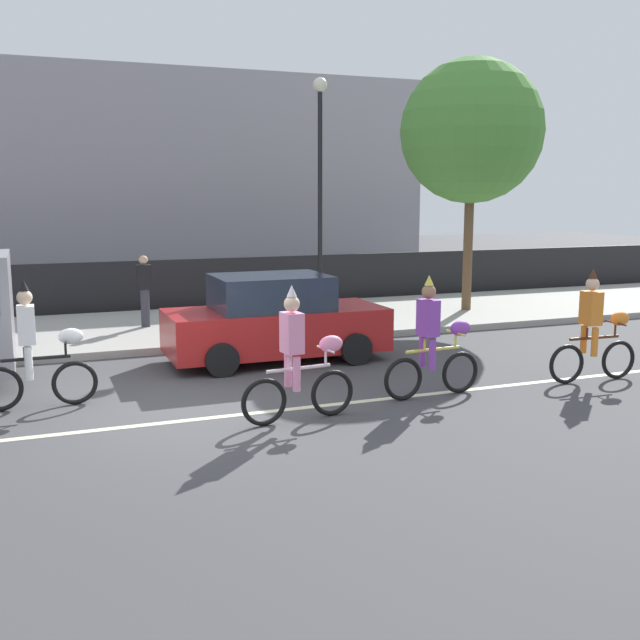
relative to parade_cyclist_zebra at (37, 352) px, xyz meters
The scene contains 13 objects.
ground_plane 2.42m from the parade_cyclist_zebra, 24.15° to the right, with size 80.00×80.00×0.00m, color #424244.
road_centre_line 2.65m from the parade_cyclist_zebra, 34.61° to the right, with size 36.00×0.14×0.01m, color beige.
sidewalk_curb 5.99m from the parade_cyclist_zebra, 69.62° to the left, with size 60.00×5.00×0.15m, color #9E9B93.
fence_line 8.72m from the parade_cyclist_zebra, 76.27° to the left, with size 40.00×0.08×1.40m, color black.
building_backdrop 17.30m from the parade_cyclist_zebra, 91.72° to the left, with size 28.00×8.00×7.15m, color #99939E.
parade_cyclist_zebra is the anchor object (origin of this frame).
parade_cyclist_pink 3.93m from the parade_cyclist_zebra, 30.38° to the right, with size 1.72×0.50×1.92m.
parade_cyclist_purple 5.96m from the parade_cyclist_zebra, 15.12° to the right, with size 1.72×0.50×1.92m.
parade_cyclist_orange 8.93m from the parade_cyclist_zebra, 10.91° to the right, with size 1.72×0.50×1.92m.
parked_car_red 4.58m from the parade_cyclist_zebra, 22.60° to the left, with size 4.10×1.92×1.64m.
street_lamp_post 10.16m from the parade_cyclist_zebra, 43.24° to the left, with size 0.36×0.36×5.86m.
street_tree_near_lamp 12.32m from the parade_cyclist_zebra, 25.83° to the left, with size 3.60×3.60×6.34m.
pedestrian_onlooker 6.04m from the parade_cyclist_zebra, 66.92° to the left, with size 0.32×0.20×1.62m.
Camera 1 is at (-2.08, -10.58, 3.14)m, focal length 42.00 mm.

